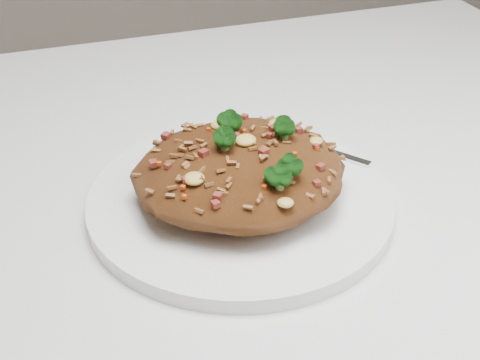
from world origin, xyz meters
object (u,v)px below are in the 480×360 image
object	(u,v)px
fork	(301,143)
dining_table	(147,285)
plate	(240,201)
fried_rice	(241,163)

from	to	relation	value
fork	dining_table	bearing A→B (deg)	-116.49
dining_table	fork	xyz separation A→B (m)	(0.17, 0.03, 0.11)
fork	plate	bearing A→B (deg)	-91.17
plate	fried_rice	distance (m)	0.04
plate	fork	bearing A→B (deg)	36.56
fork	fried_rice	bearing A→B (deg)	-90.87
fried_rice	fork	size ratio (longest dim) A/B	1.32
plate	fried_rice	xyz separation A→B (m)	(0.00, -0.00, 0.04)
plate	fork	distance (m)	0.11
plate	fork	size ratio (longest dim) A/B	1.93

